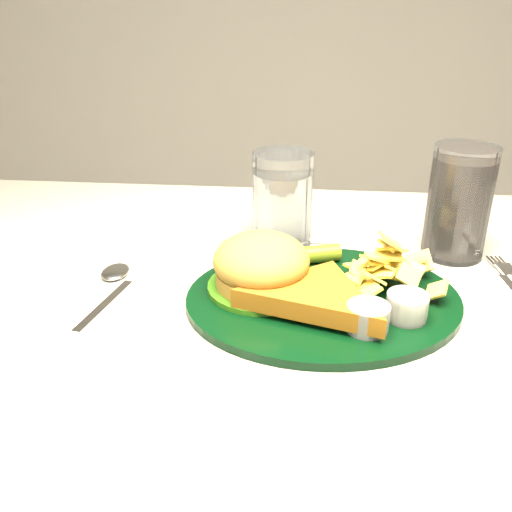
{
  "coord_description": "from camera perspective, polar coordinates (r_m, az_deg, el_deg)",
  "views": [
    {
      "loc": [
        0.03,
        -0.62,
        1.1
      ],
      "look_at": [
        -0.03,
        -0.0,
        0.8
      ],
      "focal_mm": 40.0,
      "sensor_mm": 36.0,
      "label": 1
    }
  ],
  "objects": [
    {
      "name": "cola_glass",
      "position": [
        0.83,
        19.63,
        5.07
      ],
      "size": [
        0.11,
        0.11,
        0.16
      ],
      "primitive_type": "cylinder",
      "rotation": [
        0.0,
        0.0,
        -0.29
      ],
      "color": "black",
      "rests_on": "table"
    },
    {
      "name": "water_glass",
      "position": [
        0.82,
        2.65,
        5.68
      ],
      "size": [
        0.11,
        0.11,
        0.14
      ],
      "primitive_type": "cylinder",
      "rotation": [
        0.0,
        0.0,
        -0.35
      ],
      "color": "white",
      "rests_on": "table"
    },
    {
      "name": "spoon",
      "position": [
        0.7,
        -14.96,
        -4.59
      ],
      "size": [
        0.08,
        0.17,
        0.01
      ],
      "primitive_type": null,
      "rotation": [
        0.0,
        0.0,
        -0.2
      ],
      "color": "silver",
      "rests_on": "table"
    },
    {
      "name": "dinner_plate",
      "position": [
        0.68,
        6.84,
        -1.97
      ],
      "size": [
        0.37,
        0.32,
        0.07
      ],
      "primitive_type": null,
      "rotation": [
        0.0,
        0.0,
        0.15
      ],
      "color": "black",
      "rests_on": "table"
    },
    {
      "name": "table",
      "position": [
        0.96,
        2.0,
        -23.71
      ],
      "size": [
        1.2,
        0.8,
        0.75
      ],
      "primitive_type": null,
      "color": "#A09C91",
      "rests_on": "ground"
    },
    {
      "name": "wrapped_straw",
      "position": [
        0.85,
        2.95,
        1.62
      ],
      "size": [
        0.22,
        0.08,
        0.01
      ],
      "primitive_type": null,
      "rotation": [
        0.0,
        0.0,
        0.01
      ],
      "color": "silver",
      "rests_on": "table"
    }
  ]
}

